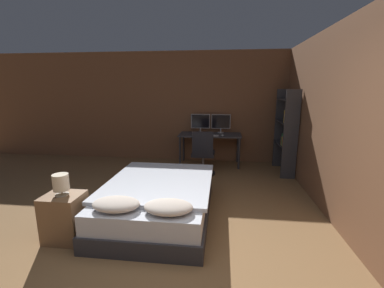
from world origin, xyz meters
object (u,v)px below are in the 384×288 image
at_px(bedside_lamp, 61,183).
at_px(desk, 210,138).
at_px(monitor_right, 221,122).
at_px(keyboard, 210,135).
at_px(bed, 158,200).
at_px(bookshelf, 287,129).
at_px(monitor_left, 200,122).
at_px(computer_mouse, 223,135).
at_px(nightstand, 65,217).
at_px(office_chair, 203,157).

distance_m(bedside_lamp, desk, 3.72).
distance_m(monitor_right, keyboard, 0.57).
bearing_deg(bedside_lamp, bed, 33.86).
bearing_deg(bookshelf, monitor_left, 159.74).
bearing_deg(desk, monitor_right, 42.45).
height_order(monitor_left, computer_mouse, monitor_left).
height_order(nightstand, computer_mouse, computer_mouse).
relative_size(keyboard, computer_mouse, 5.96).
distance_m(bedside_lamp, monitor_right, 4.04).
height_order(desk, computer_mouse, computer_mouse).
bearing_deg(keyboard, bedside_lamp, -116.79).
xyz_separation_m(desk, monitor_right, (0.25, 0.23, 0.35)).
xyz_separation_m(bedside_lamp, bookshelf, (3.22, 2.89, 0.24)).
height_order(nightstand, bookshelf, bookshelf).
bearing_deg(desk, bed, -102.35).
bearing_deg(office_chair, bed, -104.14).
height_order(monitor_right, office_chair, monitor_right).
bearing_deg(bookshelf, nightstand, -138.08).
xyz_separation_m(desk, computer_mouse, (0.30, -0.23, 0.11)).
xyz_separation_m(bed, keyboard, (0.59, 2.47, 0.50)).
relative_size(monitor_right, bookshelf, 0.26).
height_order(nightstand, office_chair, office_chair).
bearing_deg(nightstand, office_chair, 60.33).
relative_size(nightstand, computer_mouse, 8.27).
height_order(bedside_lamp, desk, bedside_lamp).
height_order(monitor_left, monitor_right, same).
xyz_separation_m(monitor_left, bookshelf, (1.89, -0.70, -0.03)).
distance_m(bed, monitor_left, 3.04).
bearing_deg(computer_mouse, monitor_right, 96.07).
bearing_deg(monitor_right, bed, -106.03).
distance_m(bed, monitor_right, 3.13).
bearing_deg(nightstand, bookshelf, 41.92).
height_order(bed, bedside_lamp, bedside_lamp).
bearing_deg(monitor_left, nightstand, -110.37).
xyz_separation_m(monitor_right, office_chair, (-0.35, -0.99, -0.61)).
bearing_deg(desk, bookshelf, -15.95).
bearing_deg(keyboard, bookshelf, -8.43).
xyz_separation_m(computer_mouse, office_chair, (-0.40, -0.54, -0.37)).
relative_size(bedside_lamp, office_chair, 0.27).
xyz_separation_m(nightstand, office_chair, (1.48, 2.60, 0.11)).
bearing_deg(bookshelf, computer_mouse, 169.72).
bearing_deg(desk, bedside_lamp, -115.22).
height_order(bedside_lamp, monitor_left, monitor_left).
xyz_separation_m(bedside_lamp, monitor_right, (1.83, 3.59, 0.27)).
bearing_deg(bed, bedside_lamp, -146.14).
xyz_separation_m(desk, keyboard, (0.00, -0.23, 0.10)).
relative_size(bed, nightstand, 3.45).
bearing_deg(desk, office_chair, -97.74).
xyz_separation_m(bedside_lamp, monitor_left, (1.33, 3.59, 0.27)).
bearing_deg(office_chair, monitor_right, 70.38).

